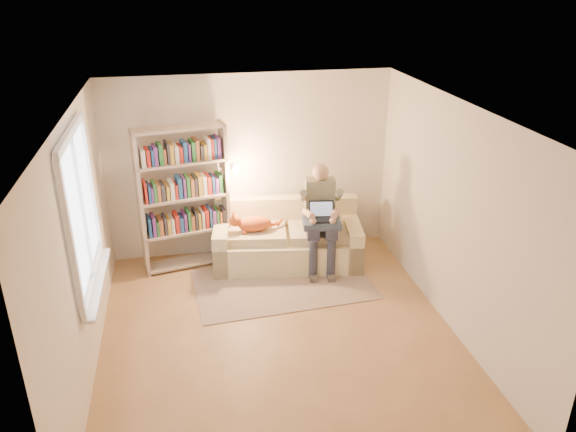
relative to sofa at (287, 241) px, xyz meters
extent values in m
plane|color=#9A7046|center=(-0.43, -1.74, -0.31)|extent=(4.50, 4.50, 0.00)
cube|color=white|center=(-0.43, -1.74, 2.29)|extent=(4.00, 4.50, 0.02)
cube|color=silver|center=(-2.43, -1.74, 0.99)|extent=(0.02, 4.50, 2.60)
cube|color=silver|center=(1.57, -1.74, 0.99)|extent=(0.02, 4.50, 2.60)
cube|color=silver|center=(-0.43, 0.51, 0.99)|extent=(4.00, 0.02, 2.60)
cube|color=silver|center=(-0.43, -3.99, 0.99)|extent=(4.00, 0.02, 2.60)
plane|color=white|center=(-2.40, -1.54, 1.34)|extent=(0.00, 1.50, 1.50)
cube|color=white|center=(-2.39, -1.54, 2.13)|extent=(0.05, 1.50, 0.08)
cube|color=white|center=(-2.39, -1.54, 0.55)|extent=(0.05, 1.50, 0.08)
cube|color=white|center=(-2.39, -1.54, 1.34)|extent=(0.04, 0.05, 1.50)
cube|color=white|center=(-2.35, -1.54, 0.50)|extent=(0.12, 1.52, 0.04)
cube|color=beige|center=(-0.01, -0.04, -0.10)|extent=(2.15, 1.21, 0.43)
cube|color=beige|center=(0.05, 0.31, 0.33)|extent=(2.05, 0.50, 0.44)
cube|color=beige|center=(-0.91, 0.09, -0.01)|extent=(0.34, 0.94, 0.61)
cube|color=beige|center=(0.90, -0.18, -0.01)|extent=(0.34, 0.94, 0.61)
cube|color=#C5B990|center=(-0.47, -0.03, 0.17)|extent=(0.95, 0.73, 0.12)
cube|color=#C5B990|center=(0.44, -0.16, 0.17)|extent=(0.95, 0.73, 0.12)
cube|color=gray|center=(0.44, -0.08, 0.66)|extent=(0.43, 0.28, 0.55)
sphere|color=tan|center=(0.44, -0.10, 1.04)|extent=(0.22, 0.22, 0.22)
cube|color=#2E3141|center=(0.29, -0.32, 0.33)|extent=(0.23, 0.47, 0.17)
cube|color=#2E3141|center=(0.52, -0.36, 0.33)|extent=(0.23, 0.47, 0.17)
cylinder|color=#2E3141|center=(0.25, -0.54, -0.03)|extent=(0.12, 0.12, 0.57)
cylinder|color=#2E3141|center=(0.49, -0.58, -0.03)|extent=(0.12, 0.12, 0.57)
ellipsoid|color=orange|center=(-0.47, -0.06, 0.34)|extent=(0.50, 0.31, 0.21)
sphere|color=orange|center=(-0.74, -0.06, 0.41)|extent=(0.16, 0.16, 0.16)
cylinder|color=orange|center=(-0.22, -0.04, 0.30)|extent=(0.23, 0.08, 0.06)
cube|color=#2B394B|center=(0.40, -0.36, 0.43)|extent=(0.56, 0.48, 0.09)
cube|color=black|center=(0.40, -0.40, 0.48)|extent=(0.36, 0.28, 0.02)
cube|color=black|center=(0.42, -0.28, 0.59)|extent=(0.34, 0.15, 0.21)
plane|color=#8CA5CC|center=(0.42, -0.28, 0.59)|extent=(0.31, 0.17, 0.27)
cube|color=tan|center=(-1.96, 0.04, 0.70)|extent=(0.10, 0.31, 2.03)
cube|color=tan|center=(-0.82, 0.27, 0.70)|extent=(0.10, 0.31, 2.03)
cube|color=tan|center=(-1.39, 0.16, -0.26)|extent=(1.24, 0.54, 0.03)
cube|color=tan|center=(-1.39, 0.16, 0.23)|extent=(1.24, 0.54, 0.03)
cube|color=tan|center=(-1.39, 0.16, 0.73)|extent=(1.24, 0.54, 0.03)
cube|color=tan|center=(-1.39, 0.16, 1.22)|extent=(1.24, 0.54, 0.03)
cube|color=tan|center=(-1.39, 0.16, 1.68)|extent=(1.24, 0.54, 0.03)
cube|color=#267233|center=(-1.39, 0.16, 0.37)|extent=(1.06, 0.44, 0.24)
cube|color=#995933|center=(-1.39, 0.16, 0.86)|extent=(1.06, 0.44, 0.24)
cube|color=#333338|center=(-1.39, 0.16, 1.35)|extent=(1.06, 0.44, 0.24)
cylinder|color=silver|center=(-0.91, 0.25, 0.76)|extent=(0.11, 0.11, 0.04)
cone|color=silver|center=(-0.71, 0.16, 1.07)|extent=(0.16, 0.18, 0.17)
cube|color=gray|center=(-0.18, -0.64, -0.31)|extent=(2.40, 1.52, 0.01)
camera|label=1|loc=(-1.37, -7.00, 3.55)|focal=35.00mm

